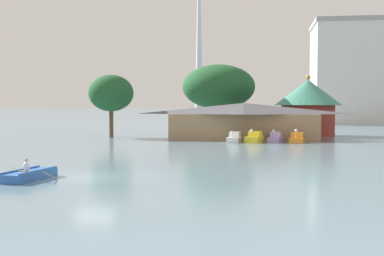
{
  "coord_description": "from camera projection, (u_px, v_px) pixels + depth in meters",
  "views": [
    {
      "loc": [
        9.86,
        -28.89,
        4.26
      ],
      "look_at": [
        3.53,
        17.49,
        2.22
      ],
      "focal_mm": 46.8,
      "sensor_mm": 36.0,
      "label": 1
    }
  ],
  "objects": [
    {
      "name": "green_roof_pavilion",
      "position": [
        308.0,
        104.0,
        72.18
      ],
      "size": [
        9.62,
        9.62,
        8.79
      ],
      "color": "#993328",
      "rests_on": "ground"
    },
    {
      "name": "ground_plane",
      "position": [
        95.0,
        177.0,
        30.12
      ],
      "size": [
        2000.0,
        2000.0,
        0.0
      ],
      "primitive_type": "plane",
      "color": "slate"
    },
    {
      "name": "background_building_block",
      "position": [
        378.0,
        73.0,
        119.92
      ],
      "size": [
        31.17,
        17.41,
        24.56
      ],
      "color": "silver",
      "rests_on": "ground"
    },
    {
      "name": "pedal_boat_white",
      "position": [
        234.0,
        138.0,
        58.85
      ],
      "size": [
        1.78,
        2.77,
        1.4
      ],
      "rotation": [
        0.0,
        0.0,
        -1.74
      ],
      "color": "white",
      "rests_on": "ground"
    },
    {
      "name": "pedal_boat_lavender",
      "position": [
        276.0,
        138.0,
        59.21
      ],
      "size": [
        2.04,
        2.75,
        1.53
      ],
      "rotation": [
        0.0,
        0.0,
        -1.85
      ],
      "color": "#B299D8",
      "rests_on": "ground"
    },
    {
      "name": "distant_broadcast_tower",
      "position": [
        199.0,
        7.0,
        354.75
      ],
      "size": [
        8.58,
        8.58,
        164.96
      ],
      "color": "silver",
      "rests_on": "ground"
    },
    {
      "name": "rowboat_with_rower",
      "position": [
        29.0,
        175.0,
        28.97
      ],
      "size": [
        3.06,
        4.12,
        1.32
      ],
      "rotation": [
        0.0,
        0.0,
        1.43
      ],
      "color": "#2D60AD",
      "rests_on": "ground"
    },
    {
      "name": "shoreline_tree_mid",
      "position": [
        219.0,
        87.0,
        74.86
      ],
      "size": [
        10.89,
        10.89,
        10.51
      ],
      "color": "brown",
      "rests_on": "ground"
    },
    {
      "name": "pedal_boat_orange",
      "position": [
        297.0,
        139.0,
        58.41
      ],
      "size": [
        2.02,
        2.96,
        1.65
      ],
      "rotation": [
        0.0,
        0.0,
        -1.74
      ],
      "color": "orange",
      "rests_on": "ground"
    },
    {
      "name": "pedal_boat_yellow",
      "position": [
        255.0,
        138.0,
        58.66
      ],
      "size": [
        2.38,
        2.96,
        1.61
      ],
      "rotation": [
        0.0,
        0.0,
        -1.89
      ],
      "color": "yellow",
      "rests_on": "ground"
    },
    {
      "name": "shoreline_tree_tall_left",
      "position": [
        111.0,
        93.0,
        68.42
      ],
      "size": [
        6.15,
        6.15,
        8.58
      ],
      "color": "brown",
      "rests_on": "ground"
    },
    {
      "name": "boathouse",
      "position": [
        244.0,
        120.0,
        64.43
      ],
      "size": [
        20.1,
        7.81,
        4.69
      ],
      "color": "#9E7F5B",
      "rests_on": "ground"
    }
  ]
}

